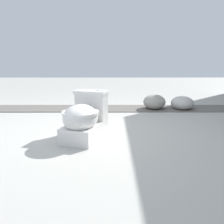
{
  "coord_description": "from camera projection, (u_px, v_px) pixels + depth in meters",
  "views": [
    {
      "loc": [
        3.01,
        0.4,
        0.93
      ],
      "look_at": [
        0.26,
        0.41,
        0.3
      ],
      "focal_mm": 42.0,
      "sensor_mm": 36.0,
      "label": 1
    }
  ],
  "objects": [
    {
      "name": "toilet",
      "position": [
        84.0,
        119.0,
        2.84
      ],
      "size": [
        0.71,
        0.55,
        0.52
      ],
      "rotation": [
        0.0,
        0.0,
        -0.31
      ],
      "color": "white",
      "rests_on": "ground"
    },
    {
      "name": "gravel_strip",
      "position": [
        117.0,
        108.0,
        4.42
      ],
      "size": [
        0.56,
        8.0,
        0.01
      ],
      "primitive_type": "cube",
      "color": "#605B56",
      "rests_on": "ground"
    },
    {
      "name": "ground_plane",
      "position": [
        78.0,
        132.0,
        3.14
      ],
      "size": [
        14.0,
        14.0,
        0.0
      ],
      "primitive_type": "plane",
      "color": "#A8A59E"
    },
    {
      "name": "boulder_near",
      "position": [
        182.0,
        103.0,
        4.34
      ],
      "size": [
        0.49,
        0.49,
        0.22
      ],
      "primitive_type": "ellipsoid",
      "rotation": [
        0.0,
        0.0,
        0.37
      ],
      "color": "#B7B2AD",
      "rests_on": "ground"
    },
    {
      "name": "boulder_far",
      "position": [
        154.0,
        102.0,
        4.36
      ],
      "size": [
        0.42,
        0.38,
        0.25
      ],
      "primitive_type": "ellipsoid",
      "rotation": [
        0.0,
        0.0,
        0.04
      ],
      "color": "gray",
      "rests_on": "ground"
    }
  ]
}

